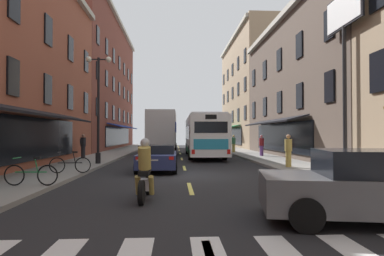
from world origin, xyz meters
TOP-DOWN VIEW (x-y plane):
  - ground_plane at (0.00, 0.00)m, footprint 34.80×80.00m
  - lane_centre_dashes at (0.00, -0.25)m, footprint 0.14×73.90m
  - sidewalk_left at (-5.90, 0.00)m, footprint 3.00×80.00m
  - sidewalk_right at (5.90, 0.00)m, footprint 3.00×80.00m
  - billboard_sign at (7.05, -0.07)m, footprint 0.40×3.03m
  - transit_bus at (1.78, 11.71)m, footprint 2.73×11.72m
  - box_truck at (-1.61, 15.86)m, footprint 2.60×8.27m
  - sedan_near at (-1.33, 1.89)m, footprint 1.92×4.56m
  - sedan_mid at (3.50, -7.87)m, footprint 4.62×2.61m
  - motorcycle_rider at (-1.31, -5.28)m, footprint 0.62×2.07m
  - bicycle_near at (-5.07, -3.55)m, footprint 1.71×0.48m
  - bicycle_mid at (-4.91, -0.15)m, footprint 1.71×0.48m
  - pedestrian_near at (-6.75, 8.49)m, footprint 0.36×0.50m
  - pedestrian_mid at (6.14, 10.56)m, footprint 0.36×0.36m
  - pedestrian_far at (5.19, 1.92)m, footprint 0.36×0.36m
  - pedestrian_rear at (4.91, 15.69)m, footprint 0.36×0.36m
  - street_lamp_twin at (-4.80, 4.42)m, footprint 1.42×0.32m

SIDE VIEW (x-z plane):
  - ground_plane at x=0.00m, z-range -0.10..0.00m
  - lane_centre_dashes at x=0.00m, z-range 0.00..0.01m
  - sidewalk_left at x=-5.90m, z-range 0.00..0.14m
  - sidewalk_right at x=5.90m, z-range 0.00..0.14m
  - bicycle_near at x=-5.07m, z-range 0.05..0.96m
  - bicycle_mid at x=-4.91m, z-range 0.05..0.96m
  - sedan_near at x=-1.33m, z-range 0.03..1.29m
  - motorcycle_rider at x=-1.31m, z-range -0.12..1.54m
  - sedan_mid at x=3.50m, z-range 0.01..1.46m
  - pedestrian_rear at x=4.91m, z-range 0.15..1.72m
  - pedestrian_mid at x=6.14m, z-range 0.16..1.74m
  - pedestrian_far at x=5.19m, z-range 0.16..1.78m
  - pedestrian_near at x=-6.75m, z-range 0.19..1.85m
  - transit_bus at x=1.78m, z-range 0.08..3.29m
  - box_truck at x=-1.61m, z-range 0.08..3.86m
  - street_lamp_twin at x=-4.80m, z-range 0.44..6.46m
  - billboard_sign at x=7.05m, z-range 2.31..10.32m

